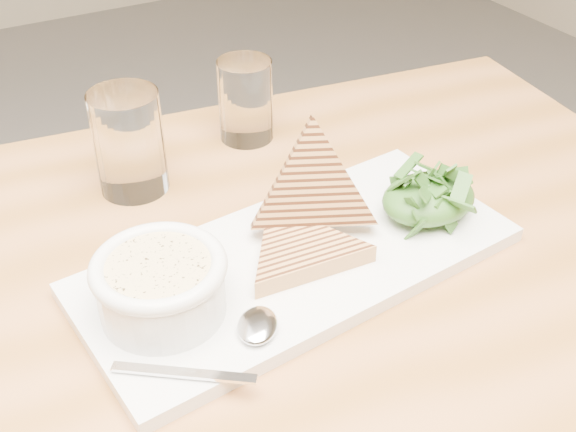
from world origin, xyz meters
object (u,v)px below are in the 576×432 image
glass_near (129,142)px  glass_far (246,100)px  table_top (191,338)px  platter (298,261)px  soup_bowl (162,292)px

glass_near → glass_far: (0.16, 0.04, -0.01)m
table_top → glass_far: glass_far is taller
platter → glass_near: bearing=113.1°
platter → glass_far: (0.07, 0.26, 0.04)m
table_top → soup_bowl: bearing=152.0°
table_top → glass_far: 0.35m
soup_bowl → glass_far: bearing=51.0°
platter → glass_far: size_ratio=4.17×
glass_near → table_top: bearing=-97.9°
table_top → soup_bowl: soup_bowl is taller
table_top → glass_near: bearing=82.1°
glass_near → glass_far: size_ratio=1.15×
soup_bowl → table_top: bearing=-28.0°
soup_bowl → platter: bearing=3.8°
table_top → glass_far: size_ratio=11.48×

